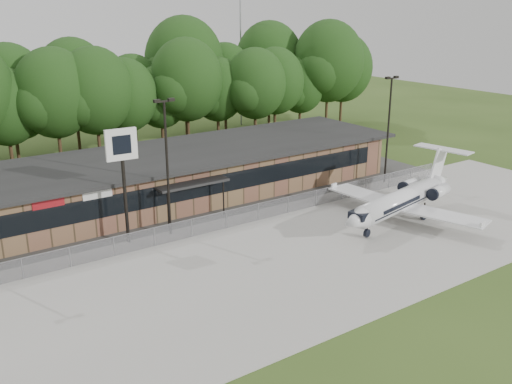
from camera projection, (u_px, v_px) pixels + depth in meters
ground at (378, 306)px, 32.78m from camera, size 160.00×160.00×0.00m
apron at (293, 257)px, 39.02m from camera, size 64.00×18.00×0.08m
parking_lot at (208, 210)px, 48.00m from camera, size 50.00×9.00×0.06m
terminal at (183, 173)px, 50.80m from camera, size 41.00×11.65×4.30m
fence at (237, 217)px, 44.25m from camera, size 46.00×0.04×1.52m
treeline at (105, 90)px, 63.24m from camera, size 72.00×12.00×15.00m
radio_mast at (241, 35)px, 78.23m from camera, size 0.20×0.20×25.00m
light_pole_mid at (167, 158)px, 41.10m from camera, size 1.55×0.30×10.23m
light_pole_right at (389, 122)px, 53.51m from camera, size 1.55×0.30×10.23m
business_jet at (403, 200)px, 45.00m from camera, size 15.02×13.49×5.07m
pole_sign at (122, 157)px, 39.43m from camera, size 2.23×0.40×8.45m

